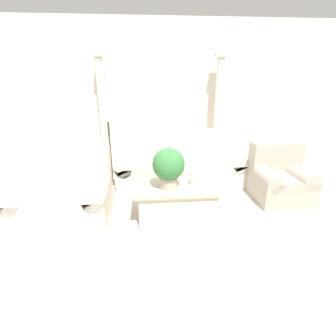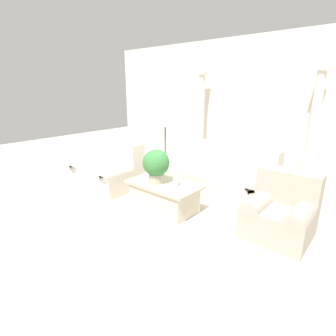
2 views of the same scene
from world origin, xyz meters
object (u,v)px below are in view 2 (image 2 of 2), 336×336
at_px(potted_plant, 156,164).
at_px(sofa_long, 215,174).
at_px(floor_lamp, 165,125).
at_px(loveseat, 110,169).
at_px(armchair, 281,211).
at_px(coffee_table, 164,196).

bearing_deg(potted_plant, sofa_long, 76.22).
bearing_deg(floor_lamp, loveseat, -116.52).
bearing_deg(armchair, floor_lamp, 163.81).
distance_m(sofa_long, potted_plant, 1.44).
xyz_separation_m(loveseat, coffee_table, (1.61, -0.14, -0.12)).
relative_size(sofa_long, coffee_table, 1.91).
distance_m(coffee_table, floor_lamp, 1.89).
bearing_deg(potted_plant, armchair, 15.02).
bearing_deg(armchair, loveseat, -174.73).
bearing_deg(loveseat, floor_lamp, 63.48).
height_order(sofa_long, floor_lamp, floor_lamp).
distance_m(potted_plant, armchair, 1.97).
bearing_deg(loveseat, sofa_long, 32.25).
relative_size(loveseat, armchair, 1.49).
xyz_separation_m(potted_plant, floor_lamp, (-0.93, 1.31, 0.41)).
bearing_deg(coffee_table, armchair, 14.38).
distance_m(loveseat, potted_plant, 1.56).
distance_m(sofa_long, coffee_table, 1.31).
relative_size(loveseat, potted_plant, 2.34).
bearing_deg(sofa_long, floor_lamp, -178.74).
height_order(loveseat, armchair, loveseat).
bearing_deg(armchair, potted_plant, -164.98).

